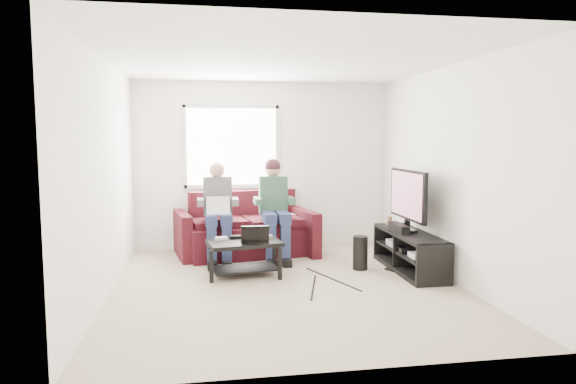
{
  "coord_description": "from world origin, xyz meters",
  "views": [
    {
      "loc": [
        -0.95,
        -5.8,
        1.73
      ],
      "look_at": [
        0.12,
        0.6,
        1.05
      ],
      "focal_mm": 32.0,
      "sensor_mm": 36.0,
      "label": 1
    }
  ],
  "objects_px": {
    "subwoofer": "(360,253)",
    "end_table": "(296,233)",
    "coffee_table": "(244,250)",
    "sofa": "(245,232)",
    "tv_stand": "(410,254)",
    "tv": "(408,196)"
  },
  "relations": [
    {
      "from": "subwoofer",
      "to": "end_table",
      "type": "bearing_deg",
      "value": 114.14
    },
    {
      "from": "subwoofer",
      "to": "coffee_table",
      "type": "bearing_deg",
      "value": -177.18
    },
    {
      "from": "sofa",
      "to": "end_table",
      "type": "bearing_deg",
      "value": 15.15
    },
    {
      "from": "tv_stand",
      "to": "end_table",
      "type": "xyz_separation_m",
      "value": [
        -1.23,
        1.54,
        0.03
      ]
    },
    {
      "from": "coffee_table",
      "to": "subwoofer",
      "type": "distance_m",
      "value": 1.54
    },
    {
      "from": "sofa",
      "to": "coffee_table",
      "type": "distance_m",
      "value": 1.23
    },
    {
      "from": "tv_stand",
      "to": "tv",
      "type": "height_order",
      "value": "tv"
    },
    {
      "from": "coffee_table",
      "to": "subwoofer",
      "type": "relative_size",
      "value": 2.18
    },
    {
      "from": "tv",
      "to": "subwoofer",
      "type": "bearing_deg",
      "value": 172.99
    },
    {
      "from": "coffee_table",
      "to": "end_table",
      "type": "height_order",
      "value": "end_table"
    },
    {
      "from": "tv_stand",
      "to": "tv",
      "type": "relative_size",
      "value": 1.39
    },
    {
      "from": "tv",
      "to": "subwoofer",
      "type": "xyz_separation_m",
      "value": [
        -0.61,
        0.08,
        -0.75
      ]
    },
    {
      "from": "sofa",
      "to": "tv_stand",
      "type": "relative_size",
      "value": 1.39
    },
    {
      "from": "tv_stand",
      "to": "end_table",
      "type": "height_order",
      "value": "end_table"
    },
    {
      "from": "tv_stand",
      "to": "tv",
      "type": "bearing_deg",
      "value": 91.47
    },
    {
      "from": "sofa",
      "to": "tv_stand",
      "type": "bearing_deg",
      "value": -32.85
    },
    {
      "from": "tv_stand",
      "to": "sofa",
      "type": "bearing_deg",
      "value": 147.15
    },
    {
      "from": "tv_stand",
      "to": "coffee_table",
      "type": "bearing_deg",
      "value": 177.36
    },
    {
      "from": "coffee_table",
      "to": "tv_stand",
      "type": "relative_size",
      "value": 0.64
    },
    {
      "from": "end_table",
      "to": "subwoofer",
      "type": "bearing_deg",
      "value": -65.86
    },
    {
      "from": "sofa",
      "to": "end_table",
      "type": "height_order",
      "value": "sofa"
    },
    {
      "from": "tv_stand",
      "to": "tv",
      "type": "xyz_separation_m",
      "value": [
        -0.0,
        0.1,
        0.74
      ]
    }
  ]
}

